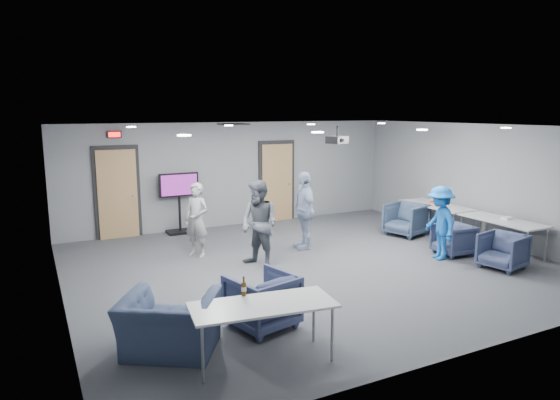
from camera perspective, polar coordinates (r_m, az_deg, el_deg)
name	(u,v)px	position (r m, az deg, el deg)	size (l,w,h in m)	color
floor	(312,265)	(9.90, 3.68, -7.45)	(9.00, 9.00, 0.00)	#35383C
ceiling	(314,127)	(9.44, 3.87, 8.37)	(9.00, 9.00, 0.00)	white
wall_back	(235,174)	(13.14, -5.15, 2.96)	(9.00, 0.02, 2.70)	slate
wall_front	(481,249)	(6.55, 21.96, -5.17)	(9.00, 0.02, 2.70)	slate
wall_left	(57,221)	(8.29, -24.13, -2.19)	(0.02, 8.00, 2.70)	slate
wall_right	(480,182)	(12.46, 21.89, 1.87)	(0.02, 8.00, 2.70)	slate
door_left	(118,193)	(12.35, -18.08, 0.71)	(1.06, 0.17, 2.24)	black
door_right	(277,182)	(13.62, -0.37, 2.07)	(1.06, 0.17, 2.24)	black
exit_sign	(114,135)	(12.19, -18.42, 7.11)	(0.32, 0.08, 0.16)	black
hvac_diffuser	(233,124)	(11.74, -5.35, 8.64)	(0.60, 0.60, 0.03)	black
downlights	(314,127)	(9.44, 3.87, 8.27)	(6.18, 3.78, 0.02)	white
person_a	(197,220)	(10.43, -9.50, -2.26)	(0.56, 0.37, 1.55)	#9C9E9C
person_b	(259,224)	(9.59, -2.39, -2.77)	(0.82, 0.64, 1.70)	#4E555E
person_c	(304,210)	(10.90, 2.78, -1.18)	(1.00, 0.42, 1.70)	#A5B6D4
person_d	(440,223)	(10.62, 17.81, -2.51)	(0.97, 0.56, 1.50)	#1B5EB4
chair_right_a	(406,219)	(12.47, 14.18, -2.17)	(0.84, 0.87, 0.79)	#36455D
chair_right_b	(453,240)	(11.11, 19.21, -4.31)	(0.69, 0.71, 0.65)	#384162
chair_right_c	(503,251)	(10.50, 24.08, -5.35)	(0.73, 0.76, 0.69)	#37415F
chair_front_a	(262,300)	(7.10, -2.10, -11.41)	(0.83, 0.85, 0.77)	#3D466A
chair_front_b	(170,325)	(6.55, -12.51, -13.73)	(1.14, 1.00, 0.74)	#3A4865
table_right_a	(437,206)	(12.76, 17.48, -0.71)	(0.78, 1.88, 0.73)	#B7BABC
table_right_b	(502,222)	(11.51, 24.07, -2.29)	(0.75, 1.81, 0.73)	#B7BABC
table_front_left	(263,308)	(6.09, -1.97, -12.18)	(1.81, 0.94, 0.73)	#B7BABC
bottle_front	(244,288)	(6.31, -4.16, -10.05)	(0.07, 0.07, 0.25)	#56350E
bottle_right	(432,199)	(12.91, 16.98, 0.12)	(0.08, 0.08, 0.29)	#56350E
snack_box	(433,202)	(12.93, 17.13, -0.25)	(0.19, 0.13, 0.04)	#B7532D
wrapper	(508,218)	(11.59, 24.56, -1.89)	(0.22, 0.15, 0.05)	silver
tv_stand	(179,199)	(12.48, -11.43, 0.09)	(0.98, 0.47, 1.50)	black
projector	(337,140)	(10.43, 6.55, 6.87)	(0.46, 0.43, 0.37)	black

